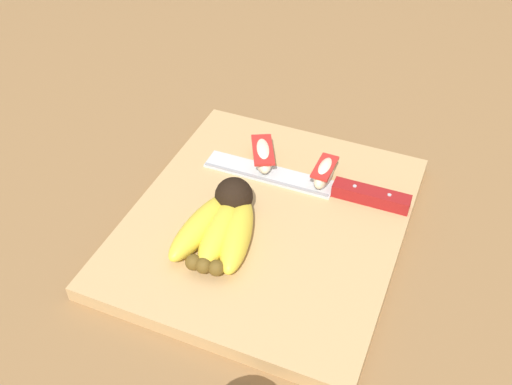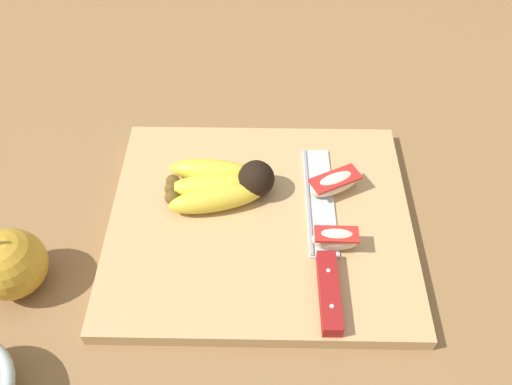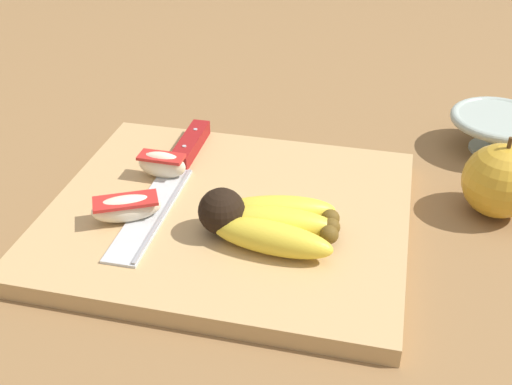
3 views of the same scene
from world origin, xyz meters
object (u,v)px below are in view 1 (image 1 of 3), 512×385
chefs_knife (334,188)px  apple_wedge_middle (324,173)px  banana_bunch (223,225)px  apple_wedge_near (263,155)px

chefs_knife → apple_wedge_middle: (-0.01, -0.02, 0.01)m
chefs_knife → apple_wedge_middle: 0.03m
banana_bunch → apple_wedge_middle: size_ratio=2.48×
apple_wedge_near → chefs_knife: bearing=80.1°
apple_wedge_near → apple_wedge_middle: 0.09m
apple_wedge_near → apple_wedge_middle: (0.01, 0.09, 0.00)m
banana_bunch → apple_wedge_near: (-0.15, -0.01, -0.00)m
banana_bunch → apple_wedge_near: bearing=-177.2°
apple_wedge_near → apple_wedge_middle: apple_wedge_middle is taller
banana_bunch → apple_wedge_middle: 0.16m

